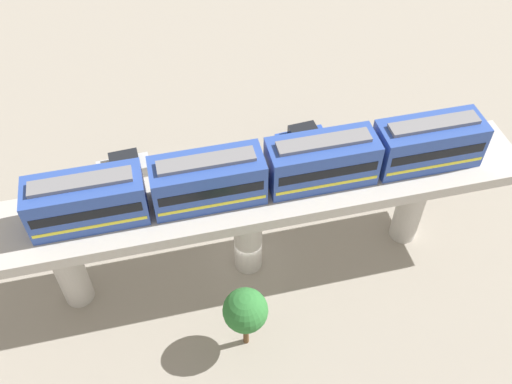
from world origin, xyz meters
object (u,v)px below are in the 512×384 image
Objects in this scene: parked_car_white at (209,167)px; tree_near_viaduct at (245,311)px; parked_car_silver at (124,166)px; parked_car_blue at (302,138)px; train at (266,171)px.

tree_near_viaduct reaches higher than parked_car_white.
parked_car_silver is at bearing -159.58° from tree_near_viaduct.
parked_car_silver is 0.99× the size of parked_car_blue.
parked_car_blue is 19.08m from tree_near_viaduct.
train is 15.01m from parked_car_blue.
parked_car_silver is at bearing -91.50° from parked_car_white.
parked_car_blue is at bearing 151.34° from train.
parked_car_white is at bearing 178.67° from tree_near_viaduct.
train is at bearing 26.39° from parked_car_white.
train is 12.72m from parked_car_white.
parked_car_silver and parked_car_white have the same top height.
parked_car_white is at bearing -83.28° from parked_car_blue.
train is 5.38× the size of tree_near_viaduct.
train is 6.35× the size of parked_car_blue.
parked_car_white is at bearing -166.41° from train.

